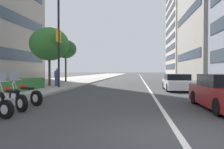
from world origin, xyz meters
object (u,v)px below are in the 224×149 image
(street_tree_mid_sidewalk, at_px, (66,49))
(motorcycle_nearest_camera, at_px, (24,94))
(street_lamp_with_banners, at_px, (62,29))
(pedestrian_on_plaza, at_px, (57,77))
(car_lead_in_lane, at_px, (177,83))
(street_tree_near_plaza_corner, at_px, (49,44))
(motorcycle_mid_row, at_px, (10,98))

(street_tree_mid_sidewalk, bearing_deg, motorcycle_nearest_camera, -167.61)
(motorcycle_nearest_camera, xyz_separation_m, street_tree_mid_sidewalk, (17.58, 3.86, 3.78))
(motorcycle_nearest_camera, relative_size, street_lamp_with_banners, 0.25)
(street_lamp_with_banners, distance_m, pedestrian_on_plaza, 4.37)
(car_lead_in_lane, height_order, street_tree_near_plaza_corner, street_tree_near_plaza_corner)
(car_lead_in_lane, relative_size, street_tree_near_plaza_corner, 0.82)
(motorcycle_mid_row, height_order, motorcycle_nearest_camera, motorcycle_nearest_camera)
(motorcycle_nearest_camera, distance_m, pedestrian_on_plaza, 10.02)
(street_lamp_with_banners, height_order, street_tree_near_plaza_corner, street_lamp_with_banners)
(car_lead_in_lane, bearing_deg, pedestrian_on_plaza, 82.51)
(motorcycle_mid_row, height_order, street_tree_near_plaza_corner, street_tree_near_plaza_corner)
(street_tree_near_plaza_corner, relative_size, pedestrian_on_plaza, 3.41)
(motorcycle_mid_row, relative_size, pedestrian_on_plaza, 1.26)
(car_lead_in_lane, xyz_separation_m, street_lamp_with_banners, (0.49, 9.44, 4.49))
(street_tree_near_plaza_corner, height_order, street_tree_mid_sidewalk, street_tree_near_plaza_corner)
(street_tree_mid_sidewalk, bearing_deg, pedestrian_on_plaza, -167.38)
(motorcycle_nearest_camera, distance_m, street_tree_mid_sidewalk, 18.39)
(street_tree_near_plaza_corner, bearing_deg, motorcycle_nearest_camera, -163.57)
(street_tree_near_plaza_corner, bearing_deg, street_tree_mid_sidewalk, 6.28)
(street_lamp_with_banners, distance_m, street_tree_mid_sidewalk, 9.28)
(car_lead_in_lane, bearing_deg, street_lamp_with_banners, 88.13)
(motorcycle_mid_row, distance_m, street_tree_mid_sidewalk, 19.75)
(motorcycle_nearest_camera, relative_size, street_tree_near_plaza_corner, 0.38)
(street_lamp_with_banners, distance_m, street_tree_near_plaza_corner, 2.72)
(motorcycle_mid_row, distance_m, car_lead_in_lane, 12.55)
(motorcycle_nearest_camera, height_order, street_tree_mid_sidewalk, street_tree_mid_sidewalk)
(motorcycle_mid_row, xyz_separation_m, motorcycle_nearest_camera, (1.38, 0.13, 0.00))
(street_tree_mid_sidewalk, relative_size, pedestrian_on_plaza, 3.31)
(pedestrian_on_plaza, bearing_deg, motorcycle_mid_row, -175.60)
(motorcycle_nearest_camera, xyz_separation_m, street_lamp_with_banners, (8.71, 1.24, 4.64))
(car_lead_in_lane, bearing_deg, motorcycle_mid_row, 141.09)
(motorcycle_mid_row, relative_size, street_tree_mid_sidewalk, 0.38)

